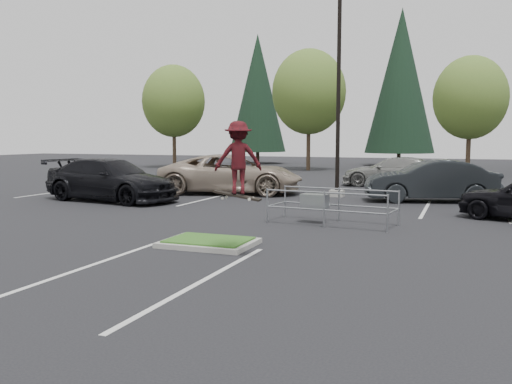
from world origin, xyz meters
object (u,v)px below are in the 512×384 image
(decid_c, at_px, (470,100))
(skateboarder, at_px, (238,158))
(car_l_tan, at_px, (230,174))
(car_far_silver, at_px, (394,172))
(conif_a, at_px, (258,93))
(car_l_black, at_px, (110,180))
(decid_a, at_px, (174,103))
(conif_b, at_px, (401,81))
(light_pole, at_px, (338,94))
(decid_b, at_px, (309,95))
(cart_corral, at_px, (319,201))
(car_r_charc, at_px, (430,181))

(decid_c, relative_size, skateboarder, 4.88)
(car_l_tan, relative_size, car_far_silver, 1.22)
(skateboarder, xyz_separation_m, car_l_tan, (-5.70, 12.50, -1.27))
(conif_a, relative_size, car_l_black, 2.14)
(decid_a, xyz_separation_m, conif_b, (18.01, 10.47, 2.27))
(light_pole, relative_size, car_far_silver, 1.85)
(skateboarder, bearing_deg, light_pole, -112.83)
(decid_c, bearing_deg, conif_a, 153.04)
(decid_c, height_order, car_far_silver, decid_c)
(light_pole, bearing_deg, decid_b, 109.35)
(car_l_black, bearing_deg, light_pole, -51.09)
(cart_corral, bearing_deg, light_pole, 105.33)
(car_l_tan, height_order, car_far_silver, car_l_tan)
(conif_b, relative_size, car_far_silver, 2.65)
(decid_a, distance_m, car_far_silver, 24.03)
(conif_a, bearing_deg, decid_a, -111.91)
(conif_a, height_order, car_l_black, conif_a)
(skateboarder, distance_m, car_r_charc, 13.00)
(light_pole, height_order, car_r_charc, light_pole)
(decid_b, bearing_deg, conif_b, 58.91)
(decid_c, height_order, car_l_tan, decid_c)
(skateboarder, bearing_deg, car_l_black, -66.92)
(decid_b, relative_size, conif_a, 0.74)
(decid_c, distance_m, car_r_charc, 18.91)
(conif_a, height_order, conif_b, conif_b)
(decid_a, xyz_separation_m, decid_c, (24.00, -0.20, -0.33))
(conif_a, height_order, skateboarder, conif_a)
(skateboarder, bearing_deg, decid_b, -103.03)
(conif_a, xyz_separation_m, conif_b, (14.00, 0.50, 0.75))
(light_pole, relative_size, car_r_charc, 1.93)
(car_l_black, height_order, car_r_charc, car_l_black)
(car_r_charc, height_order, car_far_silver, car_r_charc)
(conif_b, xyz_separation_m, cart_corral, (1.64, -36.17, -7.17))
(decid_a, bearing_deg, car_far_silver, -30.73)
(skateboarder, height_order, car_l_tan, skateboarder)
(decid_b, xyz_separation_m, car_r_charc, (10.51, -19.03, -5.18))
(car_l_tan, bearing_deg, conif_b, -21.20)
(car_l_black, distance_m, car_r_charc, 13.29)
(decid_a, xyz_separation_m, car_far_silver, (20.24, -12.03, -4.79))
(decid_a, bearing_deg, car_r_charc, -39.47)
(car_r_charc, relative_size, car_far_silver, 0.96)
(car_l_black, distance_m, car_far_silver, 15.03)
(skateboarder, xyz_separation_m, car_r_charc, (3.30, 12.50, -1.33))
(decid_c, xyz_separation_m, skateboarder, (-4.79, -30.83, -3.06))
(decid_a, height_order, car_r_charc, decid_a)
(decid_b, xyz_separation_m, decid_c, (12.00, -0.70, -0.79))
(conif_a, bearing_deg, decid_b, -49.83)
(conif_a, distance_m, cart_corral, 39.47)
(decid_b, distance_m, conif_a, 12.43)
(decid_a, distance_m, cart_corral, 32.72)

